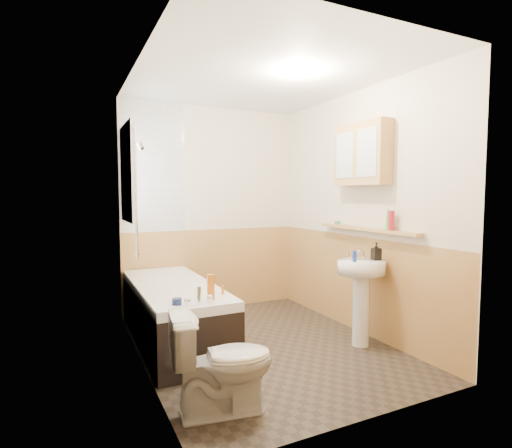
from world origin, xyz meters
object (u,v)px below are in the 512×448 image
at_px(sink, 361,285).
at_px(pine_shelf, 366,229).
at_px(toilet, 222,363).
at_px(medicine_cabinet, 362,154).
at_px(bathtub, 174,312).

height_order(sink, pine_shelf, pine_shelf).
bearing_deg(toilet, medicine_cabinet, -58.08).
relative_size(toilet, medicine_cabinet, 1.00).
distance_m(toilet, sink, 1.70).
relative_size(sink, medicine_cabinet, 1.37).
xyz_separation_m(sink, medicine_cabinet, (0.17, 0.23, 1.25)).
relative_size(bathtub, pine_shelf, 1.32).
bearing_deg(bathtub, pine_shelf, -20.98).
distance_m(bathtub, medicine_cabinet, 2.40).
relative_size(bathtub, medicine_cabinet, 2.65).
distance_m(sink, pine_shelf, 0.58).
height_order(toilet, pine_shelf, pine_shelf).
height_order(bathtub, medicine_cabinet, medicine_cabinet).
xyz_separation_m(toilet, medicine_cabinet, (1.77, 0.75, 1.50)).
xyz_separation_m(pine_shelf, medicine_cabinet, (-0.03, 0.04, 0.74)).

